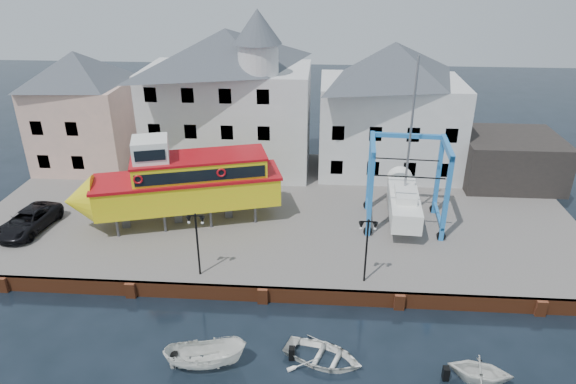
{
  "coord_description": "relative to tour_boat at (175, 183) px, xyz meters",
  "views": [
    {
      "loc": [
        3.24,
        -24.64,
        19.06
      ],
      "look_at": [
        1.0,
        7.0,
        4.0
      ],
      "focal_mm": 32.0,
      "sensor_mm": 36.0,
      "label": 1
    }
  ],
  "objects": [
    {
      "name": "motorboat_c",
      "position": [
        18.23,
        -13.12,
        -4.07
      ],
      "size": [
        3.56,
        3.25,
        1.6
      ],
      "primitive_type": "imported",
      "rotation": [
        0.0,
        0.0,
        1.34
      ],
      "color": "white",
      "rests_on": "ground"
    },
    {
      "name": "building_white_main",
      "position": [
        2.18,
        10.69,
        3.27
      ],
      "size": [
        14.0,
        8.3,
        14.0
      ],
      "color": "silver",
      "rests_on": "hardstanding"
    },
    {
      "name": "ground",
      "position": [
        7.05,
        -7.7,
        -4.07
      ],
      "size": [
        140.0,
        140.0,
        0.0
      ],
      "primitive_type": "plane",
      "color": "black",
      "rests_on": "ground"
    },
    {
      "name": "shed_dark",
      "position": [
        26.05,
        9.3,
        -1.07
      ],
      "size": [
        8.0,
        7.0,
        4.0
      ],
      "primitive_type": "cube",
      "color": "black",
      "rests_on": "hardstanding"
    },
    {
      "name": "quay_wall",
      "position": [
        7.05,
        -7.6,
        -3.57
      ],
      "size": [
        44.0,
        0.47,
        1.0
      ],
      "color": "brown",
      "rests_on": "ground"
    },
    {
      "name": "building_white_right",
      "position": [
        16.05,
        11.29,
        2.53
      ],
      "size": [
        12.0,
        8.0,
        11.2
      ],
      "color": "silver",
      "rests_on": "hardstanding"
    },
    {
      "name": "motorboat_b",
      "position": [
        10.66,
        -12.27,
        -4.07
      ],
      "size": [
        4.85,
        4.15,
        0.85
      ],
      "primitive_type": "imported",
      "rotation": [
        0.0,
        0.0,
        1.22
      ],
      "color": "white",
      "rests_on": "ground"
    },
    {
      "name": "tour_boat",
      "position": [
        0.0,
        0.0,
        0.0
      ],
      "size": [
        15.36,
        7.54,
        6.52
      ],
      "rotation": [
        0.0,
        0.0,
        0.28
      ],
      "color": "#59595E",
      "rests_on": "hardstanding"
    },
    {
      "name": "motorboat_a",
      "position": [
        4.79,
        -13.07,
        -4.07
      ],
      "size": [
        4.31,
        2.18,
        1.59
      ],
      "primitive_type": "imported",
      "rotation": [
        0.0,
        0.0,
        1.73
      ],
      "color": "white",
      "rests_on": "ground"
    },
    {
      "name": "lamp_post_left",
      "position": [
        3.05,
        -6.5,
        0.1
      ],
      "size": [
        1.12,
        0.32,
        4.2
      ],
      "color": "black",
      "rests_on": "hardstanding"
    },
    {
      "name": "travel_lift",
      "position": [
        16.28,
        1.61,
        -1.07
      ],
      "size": [
        5.84,
        8.03,
        11.97
      ],
      "rotation": [
        0.0,
        0.0,
        -0.06
      ],
      "color": "#2173B0",
      "rests_on": "hardstanding"
    },
    {
      "name": "van",
      "position": [
        -10.21,
        -1.96,
        -2.33
      ],
      "size": [
        3.09,
        5.58,
        1.48
      ],
      "primitive_type": "imported",
      "rotation": [
        0.0,
        0.0,
        -0.12
      ],
      "color": "black",
      "rests_on": "hardstanding"
    },
    {
      "name": "hardstanding",
      "position": [
        7.05,
        3.3,
        -3.57
      ],
      "size": [
        44.0,
        22.0,
        1.0
      ],
      "primitive_type": "cube",
      "color": "#5E5650",
      "rests_on": "ground"
    },
    {
      "name": "lamp_post_right",
      "position": [
        13.05,
        -6.5,
        0.1
      ],
      "size": [
        1.12,
        0.32,
        4.2
      ],
      "color": "black",
      "rests_on": "hardstanding"
    },
    {
      "name": "building_pink",
      "position": [
        -10.95,
        10.29,
        2.08
      ],
      "size": [
        8.0,
        7.0,
        10.3
      ],
      "color": "tan",
      "rests_on": "hardstanding"
    }
  ]
}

